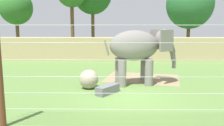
{
  "coord_description": "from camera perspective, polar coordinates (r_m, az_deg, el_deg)",
  "views": [
    {
      "loc": [
        -0.74,
        -10.77,
        3.4
      ],
      "look_at": [
        -0.92,
        1.83,
        1.4
      ],
      "focal_mm": 36.42,
      "sensor_mm": 36.0,
      "label": 1
    }
  ],
  "objects": [
    {
      "name": "tree_right_of_centre",
      "position": [
        31.13,
        18.94,
        13.76
      ],
      "size": [
        5.86,
        5.86,
        9.33
      ],
      "color": "brown",
      "rests_on": "ground"
    },
    {
      "name": "dirt_patch",
      "position": [
        15.43,
        7.54,
        -3.78
      ],
      "size": [
        5.43,
        4.4,
        0.01
      ],
      "primitive_type": "cube",
      "rotation": [
        0.0,
        0.0,
        -0.23
      ],
      "color": "#937F5B",
      "rests_on": "ground"
    },
    {
      "name": "elephant",
      "position": [
        13.48,
        6.97,
        3.74
      ],
      "size": [
        4.39,
        2.16,
        3.28
      ],
      "color": "gray",
      "rests_on": "ground"
    },
    {
      "name": "embankment_wall",
      "position": [
        23.58,
        2.63,
        3.58
      ],
      "size": [
        36.0,
        1.8,
        2.34
      ],
      "primitive_type": "cube",
      "color": "tan",
      "rests_on": "ground"
    },
    {
      "name": "tree_far_left",
      "position": [
        32.84,
        -22.96,
        12.65
      ],
      "size": [
        4.24,
        4.24,
        8.15
      ],
      "color": "brown",
      "rests_on": "ground"
    },
    {
      "name": "cable_fence",
      "position": [
        7.53,
        6.47,
        -3.15
      ],
      "size": [
        10.18,
        0.21,
        3.6
      ],
      "color": "brown",
      "rests_on": "ground"
    },
    {
      "name": "ground_plane",
      "position": [
        11.32,
        4.6,
        -8.49
      ],
      "size": [
        120.0,
        120.0,
        0.0
      ],
      "primitive_type": "plane",
      "color": "#5B7F3D"
    },
    {
      "name": "enrichment_ball",
      "position": [
        12.72,
        -5.83,
        -4.05
      ],
      "size": [
        1.07,
        1.07,
        1.07
      ],
      "primitive_type": "sphere",
      "color": "tan",
      "rests_on": "ground"
    },
    {
      "name": "feed_trough",
      "position": [
        11.77,
        -1.09,
        -6.66
      ],
      "size": [
        1.25,
        1.42,
        0.44
      ],
      "color": "slate",
      "rests_on": "ground"
    }
  ]
}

